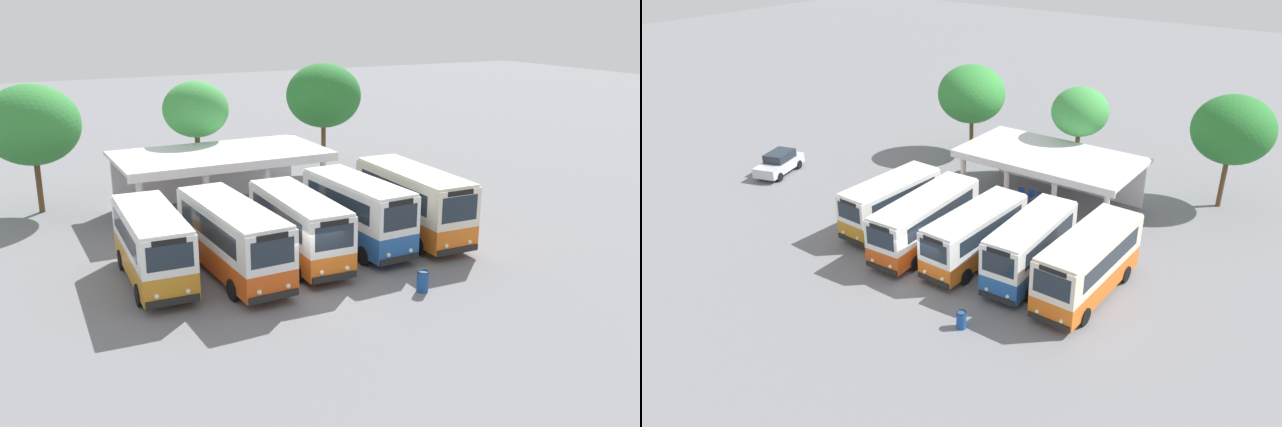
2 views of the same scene
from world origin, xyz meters
TOP-DOWN VIEW (x-y plane):
  - ground_plane at (0.00, 0.00)m, footprint 180.00×180.00m
  - city_bus_nearest_orange at (-5.57, 3.66)m, footprint 2.51×7.02m
  - city_bus_second_in_row at (-2.31, 2.92)m, footprint 2.57×8.17m
  - city_bus_middle_cream at (0.96, 3.20)m, footprint 2.41×7.42m
  - city_bus_fourth_amber at (4.22, 3.57)m, footprint 2.50×7.11m
  - city_bus_fifth_blue at (7.48, 3.68)m, footprint 2.60×7.78m
  - parked_car_flank at (-18.14, 5.38)m, footprint 2.91×4.49m
  - terminal_canopy at (0.53, 13.10)m, footprint 11.60×6.20m
  - waiting_chair_end_by_column at (-1.12, 11.74)m, footprint 0.46×0.46m
  - waiting_chair_second_from_end at (-0.40, 11.80)m, footprint 0.46×0.46m
  - waiting_chair_middle_seat at (0.31, 11.75)m, footprint 0.46×0.46m
  - waiting_chair_fourth_seat at (1.03, 11.74)m, footprint 0.46×0.46m
  - roadside_tree_behind_canopy at (0.49, 16.62)m, footprint 3.96×3.96m
  - roadside_tree_east_of_canopy at (10.11, 18.49)m, footprint 5.13×5.13m
  - roadside_tree_west_of_canopy at (-8.70, 16.83)m, footprint 5.22×5.22m
  - litter_bin_apron at (3.93, -2.28)m, footprint 0.49×0.49m

SIDE VIEW (x-z plane):
  - ground_plane at x=0.00m, z-range 0.00..0.00m
  - litter_bin_apron at x=3.93m, z-range 0.01..0.91m
  - waiting_chair_end_by_column at x=-1.12m, z-range 0.09..0.95m
  - waiting_chair_second_from_end at x=-0.40m, z-range 0.09..0.95m
  - waiting_chair_middle_seat at x=0.31m, z-range 0.09..0.95m
  - waiting_chair_fourth_seat at x=1.03m, z-range 0.09..0.95m
  - parked_car_flank at x=-18.14m, z-range 0.02..1.64m
  - city_bus_middle_cream at x=0.96m, z-range 0.17..3.27m
  - city_bus_nearest_orange at x=-5.57m, z-range 0.17..3.29m
  - city_bus_second_in_row at x=-2.31m, z-range 0.17..3.34m
  - city_bus_fourth_amber at x=4.22m, z-range 0.17..3.52m
  - city_bus_fifth_blue at x=7.48m, z-range 0.17..3.64m
  - terminal_canopy at x=0.53m, z-range 0.96..4.36m
  - roadside_tree_west_of_canopy at x=-8.70m, z-range 1.37..8.56m
  - roadside_tree_behind_canopy at x=0.49m, z-range 1.75..8.67m
  - roadside_tree_east_of_canopy at x=10.11m, z-range 1.55..9.02m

